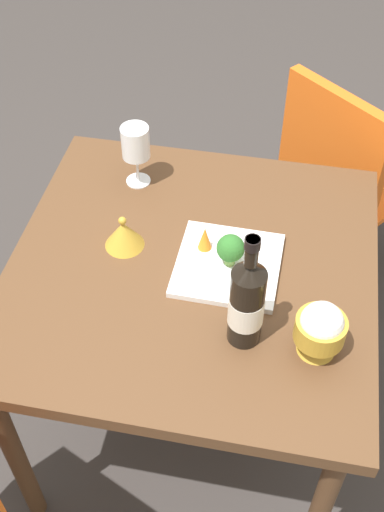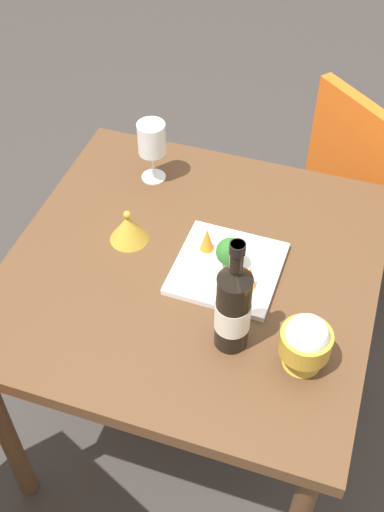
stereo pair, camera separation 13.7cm
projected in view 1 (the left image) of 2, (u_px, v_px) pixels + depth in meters
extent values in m
plane|color=#383330|center=(192.00, 413.00, 2.10)|extent=(8.00, 8.00, 0.00)
cube|color=brown|center=(192.00, 270.00, 1.58)|extent=(0.90, 0.90, 0.04)
cylinder|color=brown|center=(15.00, 454.00, 1.64)|extent=(0.05, 0.05, 0.69)
cylinder|color=brown|center=(320.00, 511.00, 1.54)|extent=(0.05, 0.05, 0.69)
cylinder|color=brown|center=(101.00, 241.00, 2.16)|extent=(0.05, 0.05, 0.69)
cylinder|color=brown|center=(333.00, 274.00, 2.06)|extent=(0.05, 0.05, 0.69)
cube|color=orange|center=(358.00, 177.00, 2.24)|extent=(0.56, 0.56, 0.02)
cube|color=orange|center=(332.00, 149.00, 2.01)|extent=(0.33, 0.29, 0.40)
cylinder|color=black|center=(343.00, 182.00, 2.57)|extent=(0.03, 0.03, 0.43)
cylinder|color=black|center=(282.00, 219.00, 2.43)|extent=(0.03, 0.03, 0.43)
cylinder|color=black|center=(350.00, 271.00, 2.24)|extent=(0.03, 0.03, 0.43)
cylinder|color=black|center=(246.00, 307.00, 1.35)|extent=(0.08, 0.08, 0.21)
cone|color=black|center=(250.00, 269.00, 1.26)|extent=(0.08, 0.08, 0.03)
cylinder|color=black|center=(252.00, 252.00, 1.22)|extent=(0.03, 0.03, 0.07)
cylinder|color=black|center=(253.00, 244.00, 1.21)|extent=(0.03, 0.03, 0.02)
cylinder|color=silver|center=(246.00, 310.00, 1.35)|extent=(0.08, 0.08, 0.07)
cylinder|color=white|center=(138.00, 181.00, 1.78)|extent=(0.07, 0.07, 0.00)
cylinder|color=white|center=(137.00, 168.00, 1.75)|extent=(0.01, 0.01, 0.08)
cylinder|color=white|center=(135.00, 142.00, 1.69)|extent=(0.08, 0.08, 0.09)
cone|color=gold|center=(317.00, 343.00, 1.38)|extent=(0.08, 0.08, 0.04)
cylinder|color=gold|center=(320.00, 330.00, 1.35)|extent=(0.11, 0.11, 0.05)
sphere|color=white|center=(322.00, 323.00, 1.33)|extent=(0.09, 0.09, 0.09)
cone|color=gold|center=(124.00, 234.00, 1.59)|extent=(0.10, 0.10, 0.07)
sphere|color=gold|center=(122.00, 221.00, 1.56)|extent=(0.02, 0.02, 0.02)
cube|color=white|center=(228.00, 265.00, 1.56)|extent=(0.25, 0.25, 0.02)
cylinder|color=#729E4C|center=(230.00, 259.00, 1.54)|extent=(0.03, 0.03, 0.03)
sphere|color=#2D6B28|center=(231.00, 248.00, 1.51)|extent=(0.07, 0.07, 0.07)
cone|color=orange|center=(205.00, 238.00, 1.56)|extent=(0.04, 0.04, 0.07)
cone|color=orange|center=(253.00, 271.00, 1.49)|extent=(0.03, 0.03, 0.07)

